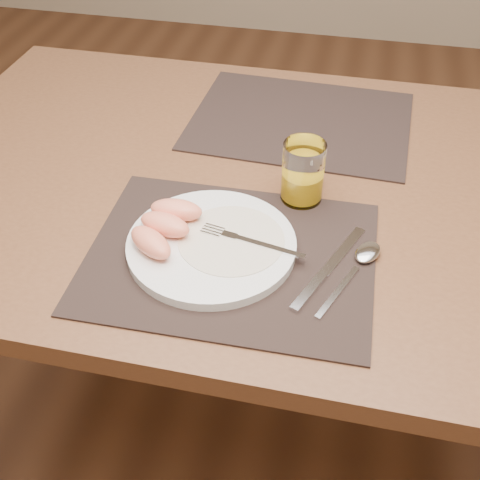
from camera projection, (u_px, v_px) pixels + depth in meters
name	position (u px, v px, depth m)	size (l,w,h in m)	color
ground	(260.00, 408.00, 1.61)	(5.00, 5.00, 0.00)	#56331D
table	(267.00, 214.00, 1.17)	(1.40, 0.90, 0.75)	brown
placemat_near	(231.00, 256.00, 0.95)	(0.45, 0.35, 0.00)	black
placemat_far	(301.00, 121.00, 1.27)	(0.45, 0.35, 0.00)	black
plate	(212.00, 245.00, 0.96)	(0.27, 0.27, 0.02)	white
plate_dressing	(231.00, 239.00, 0.95)	(0.17, 0.17, 0.00)	white
fork	(243.00, 239.00, 0.95)	(0.17, 0.05, 0.00)	silver
knife	(324.00, 274.00, 0.91)	(0.10, 0.21, 0.01)	silver
spoon	(363.00, 258.00, 0.94)	(0.09, 0.19, 0.01)	silver
juice_glass	(303.00, 175.00, 1.03)	(0.07, 0.07, 0.11)	white
grapefruit_wedges	(164.00, 225.00, 0.95)	(0.11, 0.15, 0.03)	#FF8D68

